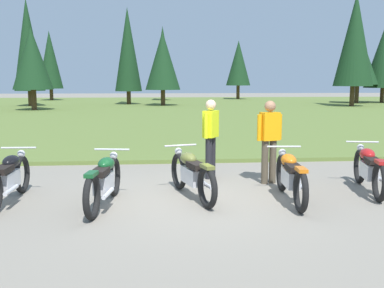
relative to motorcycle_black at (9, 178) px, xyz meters
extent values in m
plane|color=gray|center=(3.15, -0.08, -0.44)|extent=(140.00, 140.00, 0.00)
cube|color=#5B7033|center=(3.15, 25.38, -0.39)|extent=(80.00, 44.00, 0.10)
cylinder|color=#47331E|center=(-7.48, 28.98, 0.22)|extent=(0.36, 0.36, 1.31)
cone|color=#143319|center=(-7.48, 28.98, 4.46)|extent=(2.36, 2.36, 7.18)
cylinder|color=#47331E|center=(18.01, 26.41, 0.40)|extent=(0.36, 0.36, 1.68)
cone|color=#143319|center=(18.01, 26.41, 4.81)|extent=(3.03, 3.03, 7.13)
cylinder|color=#47331E|center=(23.42, 31.97, 0.30)|extent=(0.36, 0.36, 1.47)
cone|color=#143319|center=(23.42, 31.97, 3.92)|extent=(3.40, 3.40, 5.78)
cylinder|color=#47331E|center=(-8.32, 39.98, 0.22)|extent=(0.36, 0.36, 1.32)
cone|color=#143319|center=(-8.32, 39.98, 3.82)|extent=(2.49, 2.49, 5.88)
cylinder|color=#47331E|center=(3.13, 28.82, 0.25)|extent=(0.36, 0.36, 1.38)
cone|color=#143319|center=(3.13, 28.82, 3.28)|extent=(2.85, 2.85, 4.69)
cylinder|color=#47331E|center=(20.69, 31.31, 0.45)|extent=(0.36, 0.36, 1.77)
cone|color=#143319|center=(20.69, 31.31, 3.65)|extent=(3.54, 3.54, 4.63)
cylinder|color=#47331E|center=(0.22, 31.08, 0.17)|extent=(0.36, 0.36, 1.22)
cone|color=#143319|center=(0.22, 31.08, 4.29)|extent=(2.30, 2.30, 7.02)
cylinder|color=#47331E|center=(11.64, 41.13, 0.37)|extent=(0.36, 0.36, 1.61)
cone|color=#143319|center=(11.64, 41.13, 3.60)|extent=(2.68, 2.68, 4.86)
cylinder|color=#47331E|center=(3.32, 39.06, 0.36)|extent=(0.36, 0.36, 1.59)
cone|color=#143319|center=(3.32, 39.06, 4.19)|extent=(2.13, 2.13, 6.07)
cylinder|color=#47331E|center=(-5.79, 23.60, 0.31)|extent=(0.36, 0.36, 1.50)
cone|color=#143319|center=(-5.79, 23.60, 3.14)|extent=(2.68, 2.68, 4.15)
torus|color=black|center=(0.02, 0.69, -0.09)|extent=(0.12, 0.70, 0.70)
cube|color=silver|center=(0.00, -0.01, -0.04)|extent=(0.22, 0.65, 0.28)
ellipsoid|color=black|center=(0.00, 0.17, 0.24)|extent=(0.27, 0.49, 0.22)
cube|color=black|center=(-0.01, -0.23, 0.18)|extent=(0.23, 0.49, 0.10)
cylinder|color=silver|center=(0.01, 0.59, 0.42)|extent=(0.62, 0.05, 0.03)
sphere|color=silver|center=(0.02, 0.71, 0.29)|extent=(0.14, 0.14, 0.14)
cylinder|color=silver|center=(0.13, -0.32, -0.14)|extent=(0.08, 0.55, 0.07)
torus|color=black|center=(1.73, 0.34, -0.09)|extent=(0.20, 0.71, 0.70)
torus|color=black|center=(1.53, -1.04, -0.09)|extent=(0.20, 0.71, 0.70)
cube|color=silver|center=(1.63, -0.35, -0.04)|extent=(0.29, 0.66, 0.28)
ellipsoid|color=#144C23|center=(1.65, -0.17, 0.24)|extent=(0.33, 0.51, 0.22)
cube|color=black|center=(1.59, -0.57, 0.18)|extent=(0.29, 0.51, 0.10)
cube|color=#144C23|center=(1.53, -1.04, 0.25)|extent=(0.18, 0.34, 0.06)
cylinder|color=silver|center=(1.71, 0.24, 0.42)|extent=(0.62, 0.12, 0.03)
sphere|color=silver|center=(1.73, 0.36, 0.29)|extent=(0.14, 0.14, 0.14)
cylinder|color=silver|center=(1.72, -0.67, -0.14)|extent=(0.15, 0.55, 0.07)
torus|color=black|center=(2.92, 0.74, -0.09)|extent=(0.29, 0.70, 0.70)
torus|color=black|center=(3.30, -0.61, -0.09)|extent=(0.29, 0.70, 0.70)
cube|color=silver|center=(3.11, 0.06, -0.04)|extent=(0.37, 0.67, 0.28)
ellipsoid|color=brown|center=(3.06, 0.24, 0.24)|extent=(0.38, 0.53, 0.22)
cube|color=black|center=(3.17, -0.15, 0.18)|extent=(0.34, 0.52, 0.10)
cube|color=brown|center=(3.30, -0.61, 0.25)|extent=(0.22, 0.35, 0.06)
cylinder|color=silver|center=(2.94, 0.64, 0.42)|extent=(0.60, 0.20, 0.03)
sphere|color=silver|center=(2.91, 0.76, 0.29)|extent=(0.14, 0.14, 0.14)
cylinder|color=silver|center=(3.33, -0.19, -0.14)|extent=(0.22, 0.55, 0.07)
torus|color=black|center=(4.84, 0.43, -0.09)|extent=(0.15, 0.71, 0.70)
torus|color=black|center=(4.73, -0.96, -0.09)|extent=(0.15, 0.71, 0.70)
cube|color=silver|center=(4.78, -0.27, -0.04)|extent=(0.25, 0.65, 0.28)
ellipsoid|color=orange|center=(4.80, -0.09, 0.24)|extent=(0.30, 0.50, 0.22)
cube|color=black|center=(4.77, -0.49, 0.18)|extent=(0.26, 0.50, 0.10)
cube|color=orange|center=(4.73, -0.96, 0.25)|extent=(0.16, 0.33, 0.06)
cylinder|color=silver|center=(4.83, 0.33, 0.42)|extent=(0.62, 0.08, 0.03)
sphere|color=silver|center=(4.84, 0.45, 0.29)|extent=(0.14, 0.14, 0.14)
cylinder|color=silver|center=(4.90, -0.58, -0.14)|extent=(0.11, 0.55, 0.07)
torus|color=black|center=(6.58, 0.93, -0.09)|extent=(0.24, 0.71, 0.70)
torus|color=black|center=(6.29, -0.44, -0.09)|extent=(0.24, 0.71, 0.70)
cube|color=silver|center=(6.44, 0.24, -0.04)|extent=(0.33, 0.67, 0.28)
ellipsoid|color=#AD1919|center=(6.47, 0.42, 0.24)|extent=(0.36, 0.52, 0.22)
cube|color=black|center=(6.39, 0.03, 0.18)|extent=(0.32, 0.52, 0.10)
cube|color=#AD1919|center=(6.29, -0.44, 0.25)|extent=(0.20, 0.34, 0.06)
cylinder|color=silver|center=(6.56, 0.83, 0.42)|extent=(0.61, 0.16, 0.03)
sphere|color=silver|center=(6.59, 0.94, 0.29)|extent=(0.14, 0.14, 0.14)
cylinder|color=silver|center=(6.51, -0.08, -0.14)|extent=(0.18, 0.55, 0.07)
cylinder|color=black|center=(3.59, 1.59, 0.00)|extent=(0.14, 0.14, 0.88)
cylinder|color=black|center=(3.69, 1.74, 0.00)|extent=(0.14, 0.14, 0.88)
cube|color=#D8EA19|center=(3.64, 1.66, 0.72)|extent=(0.38, 0.42, 0.56)
sphere|color=beige|center=(3.64, 1.66, 1.12)|extent=(0.22, 0.22, 0.22)
cylinder|color=#D8EA19|center=(3.52, 1.47, 0.70)|extent=(0.09, 0.09, 0.52)
cylinder|color=#D8EA19|center=(3.76, 1.86, 0.70)|extent=(0.09, 0.09, 0.52)
cylinder|color=#4C4233|center=(4.66, 1.05, 0.00)|extent=(0.14, 0.14, 0.88)
cylinder|color=#4C4233|center=(4.84, 1.10, 0.00)|extent=(0.14, 0.14, 0.88)
cube|color=orange|center=(4.75, 1.08, 0.72)|extent=(0.41, 0.31, 0.56)
sphere|color=#9E7051|center=(4.75, 1.08, 1.12)|extent=(0.22, 0.22, 0.22)
cylinder|color=orange|center=(4.53, 1.01, 0.70)|extent=(0.09, 0.09, 0.52)
cylinder|color=orange|center=(4.97, 1.14, 0.70)|extent=(0.09, 0.09, 0.52)
camera|label=1|loc=(2.48, -7.53, 1.61)|focal=41.38mm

